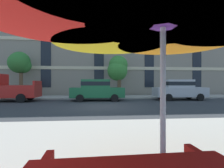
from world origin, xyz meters
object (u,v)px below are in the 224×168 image
street_tree_middle (118,68)px  patio_umbrella (163,10)px  pickup_red (2,89)px  sedan_green (97,89)px  street_tree_left (20,63)px  sedan_silver (179,89)px

street_tree_middle → patio_umbrella: bearing=-95.5°
street_tree_middle → patio_umbrella: (-1.56, -16.10, -0.79)m
pickup_red → sedan_green: bearing=-0.0°
sedan_green → street_tree_middle: 4.55m
street_tree_left → street_tree_middle: size_ratio=1.06×
sedan_silver → patio_umbrella: (-6.50, -12.70, 1.28)m
pickup_red → street_tree_middle: 10.48m
sedan_silver → patio_umbrella: bearing=-117.1°
sedan_silver → street_tree_middle: 6.35m
street_tree_left → patio_umbrella: (8.35, -16.40, -1.27)m
street_tree_left → sedan_green: bearing=-25.7°
sedan_green → street_tree_middle: bearing=57.0°
pickup_red → sedan_silver: 14.66m
sedan_silver → street_tree_middle: bearing=145.5°
pickup_red → patio_umbrella: size_ratio=1.39×
sedan_green → patio_umbrella: bearing=-87.1°
sedan_green → street_tree_middle: (2.21, 3.40, 2.07)m
pickup_red → street_tree_middle: (9.71, 3.40, 1.99)m
pickup_red → street_tree_left: (-0.20, 3.70, 2.47)m
patio_umbrella → street_tree_left: bearing=117.0°
patio_umbrella → pickup_red: bearing=122.7°
sedan_green → street_tree_left: size_ratio=0.95×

